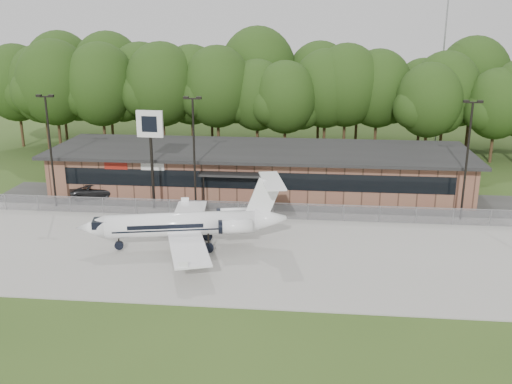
# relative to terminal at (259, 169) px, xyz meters

# --- Properties ---
(ground) EXTENTS (160.00, 160.00, 0.00)m
(ground) POSITION_rel_terminal_xyz_m (0.00, -23.94, -2.18)
(ground) COLOR #324D1B
(ground) RESTS_ON ground
(apron) EXTENTS (64.00, 18.00, 0.08)m
(apron) POSITION_rel_terminal_xyz_m (0.00, -15.94, -2.14)
(apron) COLOR #9E9B93
(apron) RESTS_ON ground
(parking_lot) EXTENTS (50.00, 9.00, 0.06)m
(parking_lot) POSITION_rel_terminal_xyz_m (0.00, -4.44, -2.15)
(parking_lot) COLOR #383835
(parking_lot) RESTS_ON ground
(terminal) EXTENTS (41.00, 11.65, 4.30)m
(terminal) POSITION_rel_terminal_xyz_m (0.00, 0.00, 0.00)
(terminal) COLOR brown
(terminal) RESTS_ON ground
(fence) EXTENTS (46.00, 0.04, 1.52)m
(fence) POSITION_rel_terminal_xyz_m (0.00, -8.94, -1.40)
(fence) COLOR gray
(fence) RESTS_ON ground
(treeline) EXTENTS (72.00, 12.00, 15.00)m
(treeline) POSITION_rel_terminal_xyz_m (0.00, 18.06, 5.32)
(treeline) COLOR #203912
(treeline) RESTS_ON ground
(radio_mast) EXTENTS (0.20, 0.20, 25.00)m
(radio_mast) POSITION_rel_terminal_xyz_m (22.00, 24.06, 10.32)
(radio_mast) COLOR gray
(radio_mast) RESTS_ON ground
(light_pole_left) EXTENTS (1.55, 0.30, 10.23)m
(light_pole_left) POSITION_rel_terminal_xyz_m (-18.00, -7.44, 3.80)
(light_pole_left) COLOR black
(light_pole_left) RESTS_ON ground
(light_pole_mid) EXTENTS (1.55, 0.30, 10.23)m
(light_pole_mid) POSITION_rel_terminal_xyz_m (-5.00, -7.44, 3.80)
(light_pole_mid) COLOR black
(light_pole_mid) RESTS_ON ground
(light_pole_right) EXTENTS (1.55, 0.30, 10.23)m
(light_pole_right) POSITION_rel_terminal_xyz_m (18.00, -7.44, 3.80)
(light_pole_right) COLOR black
(light_pole_right) RESTS_ON ground
(business_jet) EXTENTS (15.56, 13.98, 5.26)m
(business_jet) POSITION_rel_terminal_xyz_m (-3.75, -15.98, -0.30)
(business_jet) COLOR white
(business_jet) RESTS_ON ground
(suv) EXTENTS (5.82, 4.21, 1.47)m
(suv) POSITION_rel_terminal_xyz_m (-15.19, -4.22, -1.44)
(suv) COLOR #2E2E30
(suv) RESTS_ON ground
(pole_sign) EXTENTS (2.35, 0.40, 8.95)m
(pole_sign) POSITION_rel_terminal_xyz_m (-8.90, -7.15, 4.67)
(pole_sign) COLOR black
(pole_sign) RESTS_ON ground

